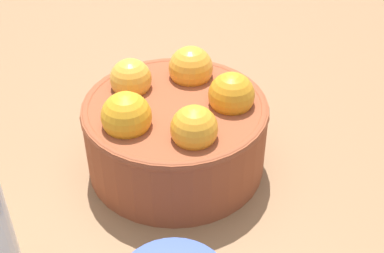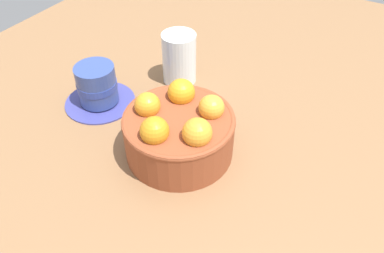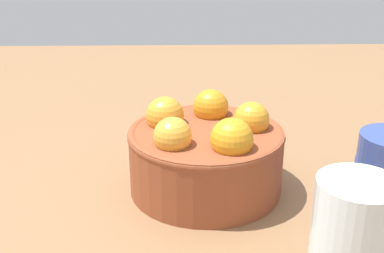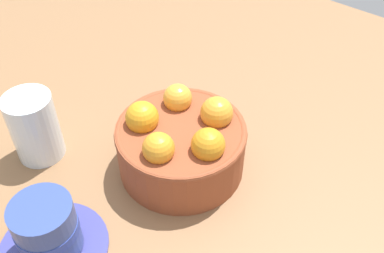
{
  "view_description": "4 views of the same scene",
  "coord_description": "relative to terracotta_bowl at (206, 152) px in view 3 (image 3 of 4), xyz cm",
  "views": [
    {
      "loc": [
        5.79,
        38.62,
        34.19
      ],
      "look_at": [
        -1.52,
        0.26,
        4.58
      ],
      "focal_mm": 49.03,
      "sensor_mm": 36.0,
      "label": 1
    },
    {
      "loc": [
        -36.64,
        -23.96,
        44.45
      ],
      "look_at": [
        1.87,
        -1.22,
        4.46
      ],
      "focal_mm": 36.13,
      "sensor_mm": 36.0,
      "label": 2
    },
    {
      "loc": [
        48.82,
        -2.79,
        27.34
      ],
      "look_at": [
        -1.84,
        -1.49,
        6.85
      ],
      "focal_mm": 45.48,
      "sensor_mm": 36.0,
      "label": 3
    },
    {
      "loc": [
        -27.29,
        31.05,
        46.13
      ],
      "look_at": [
        0.49,
        -2.87,
        5.12
      ],
      "focal_mm": 41.53,
      "sensor_mm": 36.0,
      "label": 4
    }
  ],
  "objects": [
    {
      "name": "water_glass",
      "position": [
        17.11,
        10.63,
        0.46
      ],
      "size": [
        6.52,
        6.52,
        9.92
      ],
      "primitive_type": "cylinder",
      "color": "silver",
      "rests_on": "ground_plane"
    },
    {
      "name": "terracotta_bowl",
      "position": [
        0.0,
        0.0,
        0.0
      ],
      "size": [
        17.19,
        17.19,
        10.2
      ],
      "color": "brown",
      "rests_on": "ground_plane"
    },
    {
      "name": "ground_plane",
      "position": [
        0.01,
        0.01,
        -6.26
      ],
      "size": [
        149.48,
        115.34,
        3.52
      ],
      "primitive_type": "cube",
      "color": "brown"
    }
  ]
}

